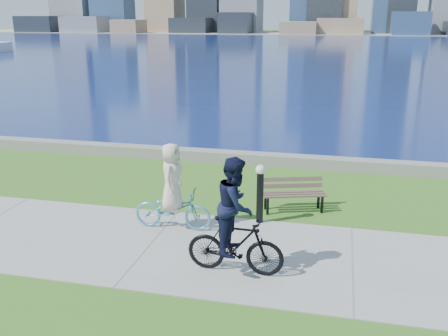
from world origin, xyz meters
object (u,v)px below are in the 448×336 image
at_px(park_bench, 293,191).
at_px(cyclist_man, 235,226).
at_px(cyclist_woman, 172,198).
at_px(bollard_lamp, 260,190).

relative_size(park_bench, cyclist_man, 0.72).
height_order(park_bench, cyclist_woman, cyclist_woman).
bearing_deg(bollard_lamp, park_bench, 55.87).
relative_size(bollard_lamp, cyclist_woman, 0.71).
height_order(park_bench, cyclist_man, cyclist_man).
bearing_deg(cyclist_woman, bollard_lamp, -69.03).
distance_m(bollard_lamp, cyclist_man, 2.38).
relative_size(park_bench, bollard_lamp, 1.15).
xyz_separation_m(bollard_lamp, cyclist_man, (-0.06, -2.38, 0.15)).
xyz_separation_m(park_bench, bollard_lamp, (-0.65, -0.96, 0.31)).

